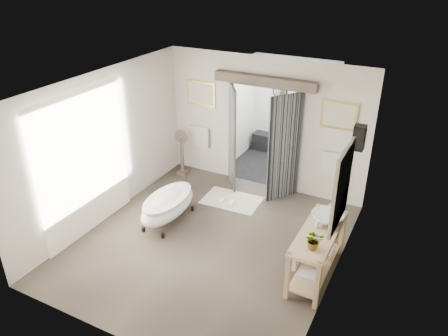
{
  "coord_description": "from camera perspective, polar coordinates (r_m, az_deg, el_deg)",
  "views": [
    {
      "loc": [
        3.24,
        -5.69,
        4.8
      ],
      "look_at": [
        0.0,
        0.6,
        1.25
      ],
      "focal_mm": 35.0,
      "sensor_mm": 36.0,
      "label": 1
    }
  ],
  "objects": [
    {
      "name": "vanity",
      "position": [
        7.25,
        11.86,
        -10.32
      ],
      "size": [
        0.57,
        1.6,
        0.85
      ],
      "color": "tan",
      "rests_on": "ground_plane"
    },
    {
      "name": "clawfoot_tub",
      "position": [
        8.57,
        -7.34,
        -4.81
      ],
      "size": [
        0.67,
        1.51,
        0.74
      ],
      "color": "black",
      "rests_on": "ground_plane"
    },
    {
      "name": "plant",
      "position": [
        6.59,
        11.71,
        -9.2
      ],
      "size": [
        0.34,
        0.33,
        0.3
      ],
      "primitive_type": "imported",
      "rotation": [
        0.0,
        0.0,
        0.41
      ],
      "color": "gray",
      "rests_on": "vanity"
    },
    {
      "name": "soap_bottle_a",
      "position": [
        7.12,
        12.31,
        -6.86
      ],
      "size": [
        0.11,
        0.11,
        0.18
      ],
      "primitive_type": "imported",
      "rotation": [
        0.0,
        0.0,
        0.41
      ],
      "color": "gray",
      "rests_on": "vanity"
    },
    {
      "name": "pedestal_mirror",
      "position": [
        10.26,
        -5.49,
        1.64
      ],
      "size": [
        0.33,
        0.21,
        1.12
      ],
      "color": "brown",
      "rests_on": "ground_plane"
    },
    {
      "name": "soap_bottle_b",
      "position": [
        7.52,
        13.64,
        -5.1
      ],
      "size": [
        0.17,
        0.17,
        0.18
      ],
      "primitive_type": "imported",
      "rotation": [
        0.0,
        0.0,
        -0.29
      ],
      "color": "gray",
      "rests_on": "vanity"
    },
    {
      "name": "room_shell",
      "position": [
        7.09,
        -2.97,
        2.09
      ],
      "size": [
        4.52,
        5.02,
        2.91
      ],
      "color": "beige",
      "rests_on": "ground_plane"
    },
    {
      "name": "basin",
      "position": [
        7.23,
        13.35,
        -6.42
      ],
      "size": [
        0.57,
        0.57,
        0.18
      ],
      "primitive_type": "imported",
      "rotation": [
        0.0,
        0.0,
        -0.1
      ],
      "color": "white",
      "rests_on": "vanity"
    },
    {
      "name": "ground_plane",
      "position": [
        8.12,
        -1.97,
        -9.62
      ],
      "size": [
        5.0,
        5.0,
        0.0
      ],
      "primitive_type": "plane",
      "color": "brown"
    },
    {
      "name": "back_wall_dressing",
      "position": [
        9.22,
        4.91,
        6.0
      ],
      "size": [
        3.82,
        0.74,
        2.52
      ],
      "color": "black",
      "rests_on": "ground_plane"
    },
    {
      "name": "slippers",
      "position": [
        9.23,
        0.37,
        -4.4
      ],
      "size": [
        0.33,
        0.24,
        0.05
      ],
      "color": "white",
      "rests_on": "rug"
    },
    {
      "name": "rug",
      "position": [
        9.34,
        1.0,
        -4.24
      ],
      "size": [
        1.23,
        0.85,
        0.01
      ],
      "primitive_type": "cube",
      "rotation": [
        0.0,
        0.0,
        0.04
      ],
      "color": "beige",
      "rests_on": "ground_plane"
    },
    {
      "name": "shower_room",
      "position": [
        10.93,
        8.21,
        5.48
      ],
      "size": [
        2.22,
        2.01,
        2.51
      ],
      "color": "black",
      "rests_on": "ground_plane"
    }
  ]
}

